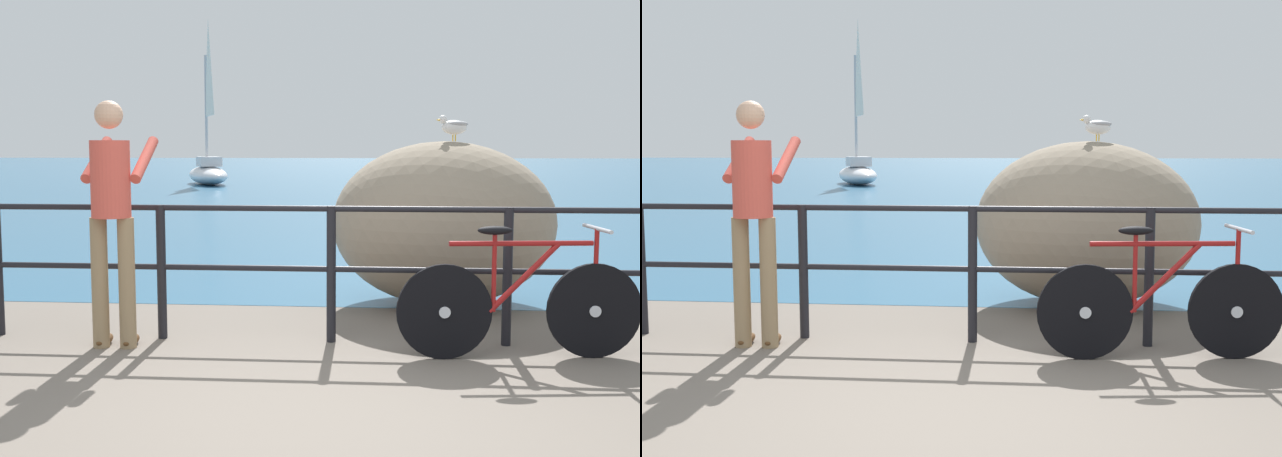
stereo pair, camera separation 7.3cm
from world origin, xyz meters
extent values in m
cube|color=#6B6056|center=(0.00, 20.00, -0.05)|extent=(120.00, 120.00, 0.10)
cube|color=#285B7F|center=(0.00, 47.96, 0.00)|extent=(120.00, 90.00, 0.01)
cylinder|color=black|center=(-1.29, 1.71, 0.51)|extent=(0.07, 0.07, 1.02)
cylinder|color=black|center=(0.00, 1.71, 0.51)|extent=(0.07, 0.07, 1.02)
cylinder|color=black|center=(1.29, 1.71, 0.51)|extent=(0.07, 0.07, 1.02)
cylinder|color=black|center=(0.00, 1.71, 1.00)|extent=(7.74, 0.04, 0.04)
cylinder|color=black|center=(0.00, 1.71, 0.55)|extent=(7.74, 0.04, 0.04)
cylinder|color=black|center=(0.81, 1.30, 0.33)|extent=(0.66, 0.11, 0.66)
cylinder|color=#B7BCC6|center=(0.81, 1.30, 0.33)|extent=(0.09, 0.06, 0.08)
cylinder|color=black|center=(1.84, 1.42, 0.33)|extent=(0.66, 0.11, 0.66)
cylinder|color=#B7BCC6|center=(1.84, 1.42, 0.33)|extent=(0.09, 0.06, 0.08)
cylinder|color=maroon|center=(1.32, 1.36, 0.80)|extent=(0.99, 0.15, 0.04)
cylinder|color=maroon|center=(1.35, 1.36, 0.57)|extent=(0.50, 0.10, 0.50)
cylinder|color=maroon|center=(1.14, 1.34, 0.59)|extent=(0.03, 0.03, 0.53)
ellipsoid|color=black|center=(1.14, 1.34, 0.89)|extent=(0.25, 0.13, 0.06)
cylinder|color=maroon|center=(1.84, 1.42, 0.62)|extent=(0.03, 0.03, 0.57)
cylinder|color=#B7BCC6|center=(1.84, 1.42, 0.90)|extent=(0.08, 0.48, 0.03)
cylinder|color=#8C7251|center=(-1.66, 1.41, 0.47)|extent=(0.12, 0.12, 0.95)
ellipsoid|color=#513319|center=(-1.66, 1.47, 0.04)|extent=(0.10, 0.26, 0.08)
cylinder|color=#8C7251|center=(-1.46, 1.41, 0.47)|extent=(0.12, 0.12, 0.95)
ellipsoid|color=#513319|center=(-1.46, 1.47, 0.04)|extent=(0.10, 0.26, 0.08)
cylinder|color=#CC4C3F|center=(-1.56, 1.41, 1.23)|extent=(0.28, 0.28, 0.55)
sphere|color=tan|center=(-1.56, 1.41, 1.68)|extent=(0.20, 0.20, 0.20)
cylinder|color=#CC4C3F|center=(-1.74, 1.64, 1.36)|extent=(0.09, 0.52, 0.34)
cylinder|color=#CC4C3F|center=(-1.38, 1.65, 1.36)|extent=(0.09, 0.52, 0.34)
ellipsoid|color=gray|center=(0.93, 3.20, 0.75)|extent=(2.04, 1.70, 1.50)
cylinder|color=gold|center=(1.02, 3.17, 1.53)|extent=(0.01, 0.01, 0.06)
cylinder|color=gold|center=(1.00, 3.21, 1.53)|extent=(0.01, 0.01, 0.06)
ellipsoid|color=white|center=(1.01, 3.19, 1.63)|extent=(0.28, 0.21, 0.13)
ellipsoid|color=#9E9EA3|center=(1.03, 3.20, 1.66)|extent=(0.27, 0.21, 0.06)
sphere|color=white|center=(0.91, 3.14, 1.70)|extent=(0.08, 0.08, 0.08)
cone|color=gold|center=(0.86, 3.11, 1.69)|extent=(0.06, 0.04, 0.02)
ellipsoid|color=white|center=(-6.41, 25.33, 0.36)|extent=(2.85, 4.57, 0.70)
cube|color=silver|center=(-6.30, 25.06, 0.89)|extent=(1.23, 1.50, 0.36)
cylinder|color=#B2B2B7|center=(-6.48, 25.52, 2.81)|extent=(0.10, 0.10, 4.20)
pyramid|color=white|center=(-6.20, 24.82, 4.38)|extent=(0.65, 1.51, 3.57)
camera|label=1|loc=(0.40, -3.98, 1.46)|focal=43.62mm
camera|label=2|loc=(0.47, -3.97, 1.46)|focal=43.62mm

